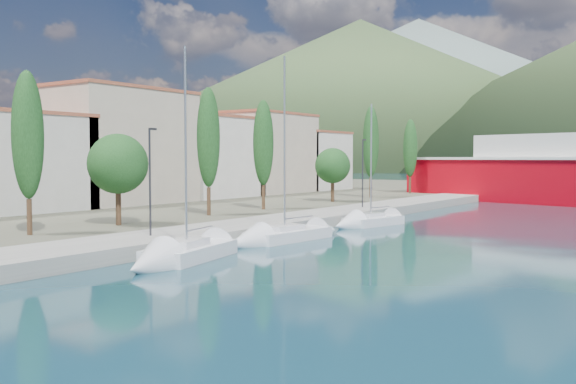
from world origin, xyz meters
The scene contains 8 objects.
quay centered at (-9.00, 26.00, 0.40)m, with size 5.00×88.00×0.80m, color gray.
land_strip centered at (-47.00, 36.00, 0.35)m, with size 70.00×148.00×0.70m, color #565644.
town_buildings centered at (-32.00, 36.91, 5.57)m, with size 9.20×69.20×11.30m.
tree_row centered at (-15.59, 30.85, 5.69)m, with size 3.99×63.03×10.37m.
lamp_posts centered at (-9.00, 14.55, 4.08)m, with size 0.15×48.24×6.06m.
sailboat_near centered at (-4.31, 10.18, 0.31)m, with size 4.14×8.46×11.68m.
sailboat_mid centered at (-5.05, 19.11, 0.30)m, with size 3.02×8.73×12.31m.
sailboat_far centered at (-4.94, 30.73, 0.29)m, with size 3.54×7.20×10.15m.
Camera 1 is at (17.71, -11.90, 5.14)m, focal length 40.00 mm.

